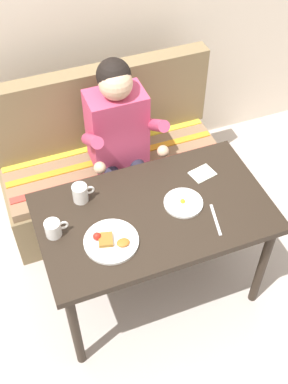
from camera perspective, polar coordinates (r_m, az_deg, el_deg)
ground_plane at (r=3.05m, az=1.02°, el=-11.13°), size 8.00×8.00×0.00m
table at (r=2.52m, az=1.22°, el=-3.46°), size 1.20×0.70×0.73m
couch at (r=3.24m, az=-3.88°, el=2.83°), size 1.44×0.56×1.00m
person at (r=2.85m, az=-2.76°, el=6.51°), size 0.45×0.61×1.21m
plate_breakfast at (r=2.33m, az=-3.96°, el=-5.82°), size 0.27×0.27×0.05m
plate_eggs at (r=2.49m, az=4.69°, el=-1.27°), size 0.20×0.20×0.04m
coffee_mug at (r=2.49m, az=-7.54°, el=-0.10°), size 0.12×0.08×0.10m
coffee_mug_second at (r=2.37m, az=-10.69°, el=-4.25°), size 0.12×0.08×0.09m
napkin at (r=2.65m, az=6.94°, el=2.19°), size 0.15×0.13×0.01m
knife at (r=2.44m, az=8.49°, el=-3.27°), size 0.06×0.20×0.00m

